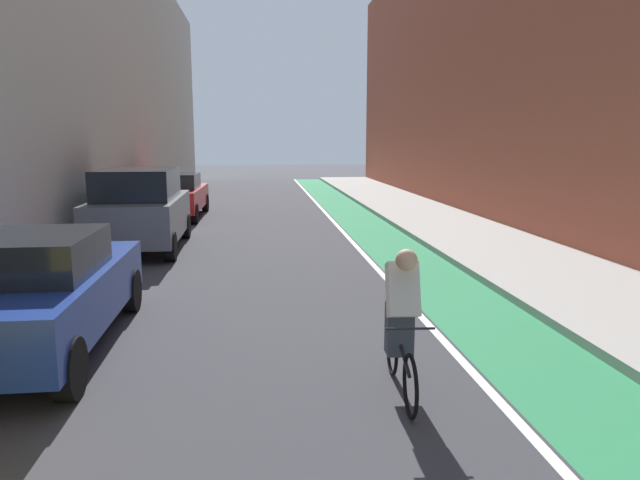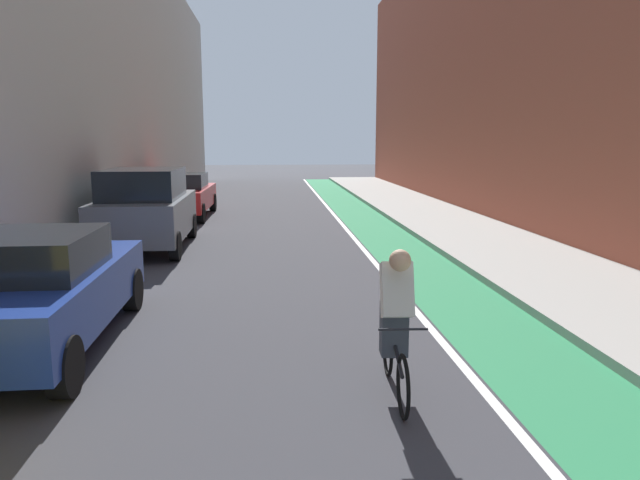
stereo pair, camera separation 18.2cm
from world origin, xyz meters
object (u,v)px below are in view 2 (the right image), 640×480
parked_sedan_blue (31,289)px  parked_sedan_red (183,195)px  parked_suv_gray (146,208)px  cyclist_mid (396,321)px

parked_sedan_blue → parked_sedan_red: bearing=90.0°
parked_suv_gray → parked_sedan_red: size_ratio=0.95×
cyclist_mid → parked_sedan_blue: bearing=158.2°
parked_sedan_blue → cyclist_mid: 4.67m
parked_sedan_blue → parked_suv_gray: size_ratio=1.01×
parked_suv_gray → parked_sedan_red: 6.03m
parked_suv_gray → cyclist_mid: (4.33, -8.68, -0.21)m
parked_sedan_red → cyclist_mid: size_ratio=2.68×
parked_sedan_blue → cyclist_mid: cyclist_mid is taller
parked_sedan_blue → cyclist_mid: (4.34, -1.74, 0.02)m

